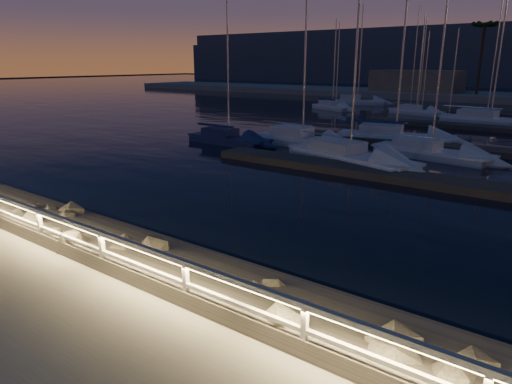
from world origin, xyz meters
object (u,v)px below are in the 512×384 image
sailboat_c (347,155)px  sailboat_k (488,119)px  sailboat_j (392,136)px  sailboat_b (227,138)px  sailboat_m (356,101)px  sailboat_i (332,106)px  sailboat_n (415,111)px  sailboat_a (300,139)px  guard_rail (152,260)px  sailboat_g (428,151)px

sailboat_c → sailboat_k: sailboat_k is taller
sailboat_j → sailboat_b: bearing=-153.7°
sailboat_b → sailboat_m: sailboat_m is taller
sailboat_i → sailboat_n: sailboat_n is taller
sailboat_n → sailboat_m: bearing=159.9°
sailboat_a → sailboat_b: 5.40m
sailboat_b → sailboat_m: bearing=101.2°
guard_rail → sailboat_i: 50.28m
sailboat_m → sailboat_n: size_ratio=1.22×
sailboat_a → sailboat_c: (5.32, -3.39, -0.02)m
sailboat_g → sailboat_c: bearing=-119.8°
guard_rail → sailboat_m: 58.50m
sailboat_k → guard_rail: bearing=-83.9°
sailboat_g → sailboat_n: (-8.78, 24.33, -0.01)m
sailboat_g → sailboat_i: 30.27m
sailboat_a → sailboat_i: sailboat_a is taller
sailboat_a → guard_rail: bearing=-62.4°
sailboat_j → guard_rail: bearing=-93.5°
sailboat_m → sailboat_j: bearing=-83.9°
sailboat_b → sailboat_k: bearing=62.0°
sailboat_a → sailboat_b: sailboat_a is taller
sailboat_i → sailboat_g: bearing=-27.9°
sailboat_i → sailboat_k: 19.09m
sailboat_j → sailboat_a: bearing=-145.4°
sailboat_a → sailboat_n: sailboat_a is taller
sailboat_b → sailboat_c: bearing=-3.4°
sailboat_g → guard_rail: bearing=-80.8°
sailboat_b → sailboat_j: bearing=40.4°
sailboat_a → sailboat_g: bearing=11.3°
sailboat_g → sailboat_a: bearing=-165.4°
guard_rail → sailboat_g: size_ratio=3.51×
sailboat_j → sailboat_c: bearing=-99.5°
sailboat_b → sailboat_i: 27.66m
guard_rail → sailboat_k: sailboat_k is taller
sailboat_i → sailboat_m: bearing=117.4°
sailboat_g → sailboat_j: sailboat_j is taller
sailboat_b → sailboat_a: bearing=29.4°
guard_rail → sailboat_c: sailboat_c is taller
sailboat_c → sailboat_n: bearing=117.6°
sailboat_g → sailboat_n: 25.87m
sailboat_j → sailboat_n: (-4.88, 20.09, -0.07)m
sailboat_i → sailboat_m: sailboat_m is taller
sailboat_k → sailboat_n: 9.58m
guard_rail → sailboat_i: sailboat_i is taller
sailboat_i → sailboat_j: bearing=-28.7°
sailboat_a → sailboat_b: (-4.76, -2.54, -0.06)m
sailboat_a → sailboat_i: (-10.29, 24.56, -0.05)m
sailboat_a → sailboat_g: 8.80m
guard_rail → sailboat_b: sailboat_b is taller
sailboat_g → sailboat_n: size_ratio=1.14×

